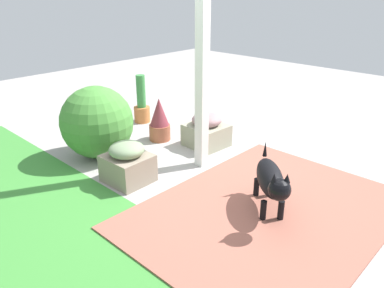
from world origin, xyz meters
name	(u,v)px	position (x,y,z in m)	size (l,w,h in m)	color
ground_plane	(222,175)	(0.00, 0.00, 0.00)	(12.00, 12.00, 0.00)	#A59F9C
brick_path	(267,211)	(-0.73, 0.28, 0.01)	(1.80, 2.40, 0.02)	#9D5B4B
porch_pillar	(202,51)	(0.33, -0.03, 1.23)	(0.11, 0.11, 2.47)	white
stone_planter_nearest	(206,131)	(0.65, -0.47, 0.19)	(0.48, 0.46, 0.41)	gray
stone_planter_mid	(128,163)	(0.61, 0.76, 0.20)	(0.45, 0.42, 0.42)	gray
round_shrub	(97,122)	(1.34, 0.61, 0.41)	(0.82, 0.82, 0.82)	#448636
terracotta_pot_spiky	(159,120)	(1.21, -0.21, 0.26)	(0.27, 0.27, 0.55)	#A2553B
terracotta_pot_tall	(142,106)	(1.90, -0.49, 0.24)	(0.23, 0.23, 0.68)	#B96A37
dog	(271,180)	(-0.74, 0.27, 0.31)	(0.63, 0.66, 0.53)	black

